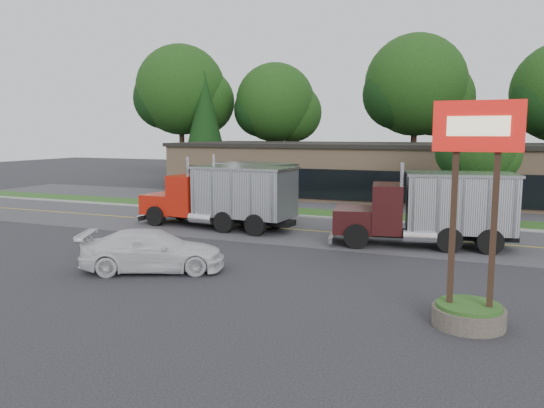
{
  "coord_description": "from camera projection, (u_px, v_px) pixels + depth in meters",
  "views": [
    {
      "loc": [
        10.87,
        -17.13,
        5.14
      ],
      "look_at": [
        1.39,
        5.71,
        1.8
      ],
      "focal_mm": 35.0,
      "sensor_mm": 36.0,
      "label": 1
    }
  ],
  "objects": [
    {
      "name": "ground",
      "position": [
        182.0,
        266.0,
        20.49
      ],
      "size": [
        140.0,
        140.0,
        0.0
      ],
      "primitive_type": "plane",
      "color": "#39393F",
      "rests_on": "ground"
    },
    {
      "name": "road",
      "position": [
        272.0,
        228.0,
        28.73
      ],
      "size": [
        60.0,
        8.0,
        0.02
      ],
      "primitive_type": "cube",
      "color": "#535358",
      "rests_on": "ground"
    },
    {
      "name": "center_line",
      "position": [
        272.0,
        228.0,
        28.73
      ],
      "size": [
        60.0,
        0.12,
        0.01
      ],
      "primitive_type": "cube",
      "color": "gold",
      "rests_on": "ground"
    },
    {
      "name": "curb",
      "position": [
        298.0,
        217.0,
        32.57
      ],
      "size": [
        60.0,
        0.3,
        0.12
      ],
      "primitive_type": "cube",
      "color": "#9E9E99",
      "rests_on": "ground"
    },
    {
      "name": "grass_verge",
      "position": [
        307.0,
        213.0,
        34.22
      ],
      "size": [
        60.0,
        3.4,
        0.03
      ],
      "primitive_type": "cube",
      "color": "#255B1F",
      "rests_on": "ground"
    },
    {
      "name": "far_parking",
      "position": [
        329.0,
        203.0,
        38.8
      ],
      "size": [
        60.0,
        7.0,
        0.02
      ],
      "primitive_type": "cube",
      "color": "#535358",
      "rests_on": "ground"
    },
    {
      "name": "strip_mall",
      "position": [
        374.0,
        171.0,
        43.26
      ],
      "size": [
        32.0,
        12.0,
        4.0
      ],
      "primitive_type": "cube",
      "color": "tan",
      "rests_on": "ground"
    },
    {
      "name": "bilo_sign",
      "position": [
        472.0,
        252.0,
        13.94
      ],
      "size": [
        2.2,
        1.9,
        5.95
      ],
      "color": "#6B6054",
      "rests_on": "ground"
    },
    {
      "name": "tree_far_a",
      "position": [
        183.0,
        94.0,
        56.21
      ],
      "size": [
        10.08,
        9.49,
        14.38
      ],
      "color": "#382619",
      "rests_on": "ground"
    },
    {
      "name": "tree_far_b",
      "position": [
        277.0,
        106.0,
        54.41
      ],
      "size": [
        8.58,
        8.07,
        12.24
      ],
      "color": "#382619",
      "rests_on": "ground"
    },
    {
      "name": "tree_far_c",
      "position": [
        417.0,
        90.0,
        48.93
      ],
      "size": [
        9.93,
        9.35,
        14.16
      ],
      "color": "#382619",
      "rests_on": "ground"
    },
    {
      "name": "evergreen_left",
      "position": [
        205.0,
        122.0,
        53.2
      ],
      "size": [
        4.97,
        4.97,
        11.3
      ],
      "color": "#382619",
      "rests_on": "ground"
    },
    {
      "name": "tree_verge",
      "position": [
        477.0,
        149.0,
        29.88
      ],
      "size": [
        4.67,
        4.39,
        6.66
      ],
      "color": "#382619",
      "rests_on": "ground"
    },
    {
      "name": "dump_truck_red",
      "position": [
        225.0,
        195.0,
        28.39
      ],
      "size": [
        9.1,
        3.32,
        3.36
      ],
      "rotation": [
        0.0,
        0.0,
        3.06
      ],
      "color": "black",
      "rests_on": "ground"
    },
    {
      "name": "dump_truck_blue",
      "position": [
        242.0,
        189.0,
        31.81
      ],
      "size": [
        8.02,
        5.03,
        3.36
      ],
      "rotation": [
        0.0,
        0.0,
        2.78
      ],
      "color": "black",
      "rests_on": "ground"
    },
    {
      "name": "dump_truck_maroon",
      "position": [
        434.0,
        207.0,
        23.79
      ],
      "size": [
        8.18,
        3.96,
        3.36
      ],
      "rotation": [
        0.0,
        0.0,
        3.33
      ],
      "color": "black",
      "rests_on": "ground"
    },
    {
      "name": "rally_car",
      "position": [
        153.0,
        251.0,
        19.77
      ],
      "size": [
        5.69,
        4.18,
        1.53
      ],
      "primitive_type": "imported",
      "rotation": [
        0.0,
        0.0,
        2.01
      ],
      "color": "silver",
      "rests_on": "ground"
    }
  ]
}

